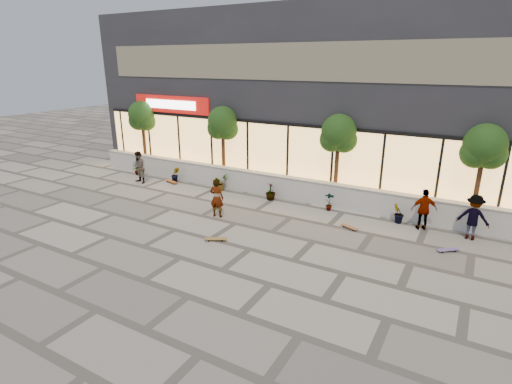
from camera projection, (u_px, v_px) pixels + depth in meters
The scene contains 21 objects.
ground at pixel (181, 258), 12.88m from camera, with size 80.00×80.00×0.00m, color #A59C8F.
planter_wall at pixel (278, 186), 18.49m from camera, with size 22.00×0.42×1.04m.
retail_building at pixel (324, 95), 21.84m from camera, with size 24.00×9.17×8.50m.
shrub_a at pixel (136, 168), 22.07m from camera, with size 0.43×0.29×0.81m, color #163912.
shrub_b at pixel (175, 175), 20.75m from camera, with size 0.45×0.36×0.81m, color #163912.
shrub_c at pixel (220, 182), 19.44m from camera, with size 0.73×0.63×0.81m, color #163912.
shrub_d at pixel (271, 191), 18.12m from camera, with size 0.45×0.45×0.81m, color #163912.
shrub_e at pixel (329, 201), 16.80m from camera, with size 0.43×0.29×0.81m, color #163912.
shrub_f at pixel (398, 213), 15.48m from camera, with size 0.45×0.36×0.81m, color #163912.
tree_west at pixel (142, 118), 22.53m from camera, with size 1.60×1.50×3.92m.
tree_midwest at pixel (223, 125), 19.94m from camera, with size 1.60×1.50×3.92m.
tree_mideast at pixel (338, 136), 17.12m from camera, with size 1.60×1.50×3.92m.
tree_east at pixel (484, 149), 14.53m from camera, with size 1.60×1.50×3.92m.
skater_center at pixel (217, 198), 16.03m from camera, with size 0.58×0.38×1.60m, color silver.
skater_left at pixel (139, 167), 20.46m from camera, with size 0.81×0.63×1.66m, color #8C7C5A.
skater_right_near at pixel (424, 210), 14.81m from camera, with size 0.93×0.39×1.58m, color white.
skater_right_far at pixel (474, 217), 14.00m from camera, with size 1.06×0.61×1.65m, color maroon.
skateboard_center at pixel (216, 239), 14.05m from camera, with size 0.78×0.57×0.09m.
skateboard_left at pixel (171, 181), 20.69m from camera, with size 0.90×0.47×0.10m.
skateboard_right_near at pixel (349, 227), 15.08m from camera, with size 0.73×0.44×0.09m.
skateboard_right_far at pixel (448, 250), 13.26m from camera, with size 0.69×0.62×0.09m.
Camera 1 is at (7.85, -8.83, 6.06)m, focal length 28.00 mm.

